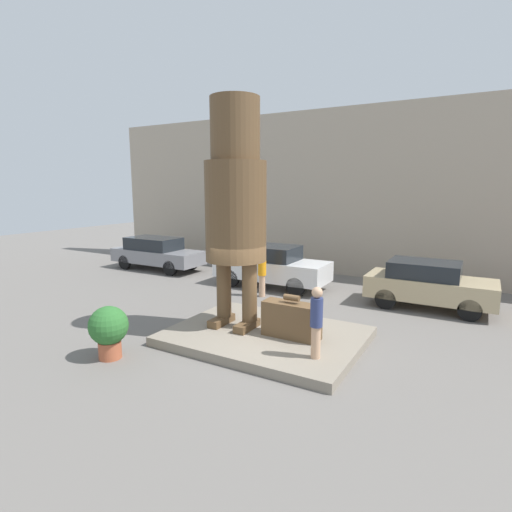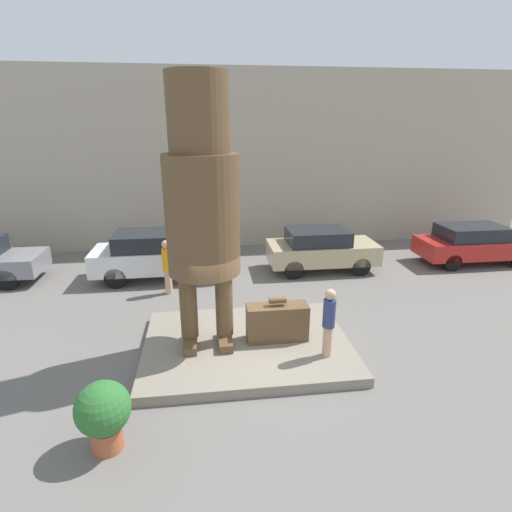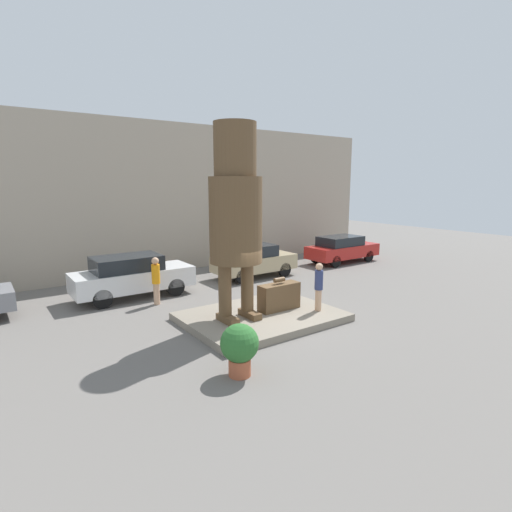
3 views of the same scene
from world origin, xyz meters
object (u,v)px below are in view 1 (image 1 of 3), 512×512
object	(u,v)px
tourist	(316,320)
parked_car_grey	(157,253)
worker_hivis	(262,271)
statue_figure	(236,197)
parked_car_tan	(428,284)
planter_pot	(109,329)
parked_car_white	(270,265)
giant_suitcase	(291,320)

from	to	relation	value
tourist	parked_car_grey	bearing A→B (deg)	149.59
worker_hivis	statue_figure	bearing A→B (deg)	-71.64
parked_car_tan	planter_pot	size ratio (longest dim) A/B	3.15
tourist	parked_car_grey	world-z (taller)	tourist
parked_car_grey	statue_figure	bearing A→B (deg)	-33.72
statue_figure	parked_car_grey	distance (m)	10.18
parked_car_white	worker_hivis	distance (m)	1.52
parked_car_white	statue_figure	bearing A→B (deg)	-72.19
statue_figure	tourist	distance (m)	3.88
tourist	parked_car_tan	world-z (taller)	tourist
statue_figure	tourist	size ratio (longest dim) A/B	3.68
parked_car_grey	planter_pot	world-z (taller)	parked_car_grey
giant_suitcase	planter_pot	world-z (taller)	giant_suitcase
statue_figure	tourist	xyz separation A→B (m)	(2.69, -0.93, -2.63)
giant_suitcase	parked_car_grey	size ratio (longest dim) A/B	0.31
statue_figure	planter_pot	bearing A→B (deg)	-121.46
giant_suitcase	tourist	size ratio (longest dim) A/B	0.91
giant_suitcase	planter_pot	bearing A→B (deg)	-140.81
parked_car_tan	giant_suitcase	bearing A→B (deg)	-116.48
giant_suitcase	planter_pot	size ratio (longest dim) A/B	1.17
statue_figure	planter_pot	distance (m)	4.53
statue_figure	parked_car_white	world-z (taller)	statue_figure
parked_car_grey	worker_hivis	world-z (taller)	worker_hivis
parked_car_grey	planter_pot	size ratio (longest dim) A/B	3.71
parked_car_white	planter_pot	size ratio (longest dim) A/B	3.62
statue_figure	worker_hivis	distance (m)	4.76
parked_car_grey	parked_car_white	world-z (taller)	parked_car_white
statue_figure	parked_car_white	bearing A→B (deg)	107.81
parked_car_grey	parked_car_tan	size ratio (longest dim) A/B	1.18
giant_suitcase	parked_car_tan	size ratio (longest dim) A/B	0.37
worker_hivis	parked_car_grey	bearing A→B (deg)	165.74
statue_figure	parked_car_grey	world-z (taller)	statue_figure
planter_pot	tourist	bearing A→B (deg)	23.57
statue_figure	parked_car_grey	xyz separation A→B (m)	(-8.11, 5.41, -2.93)
planter_pot	worker_hivis	world-z (taller)	worker_hivis
parked_car_white	worker_hivis	size ratio (longest dim) A/B	2.56
tourist	planter_pot	xyz separation A→B (m)	(-4.45, -1.94, -0.41)
giant_suitcase	worker_hivis	distance (m)	4.73
statue_figure	giant_suitcase	world-z (taller)	statue_figure
parked_car_white	parked_car_tan	world-z (taller)	parked_car_white
tourist	worker_hivis	world-z (taller)	tourist
parked_car_tan	planter_pot	distance (m)	10.07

